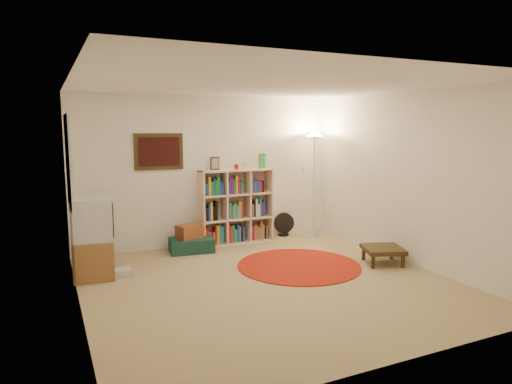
# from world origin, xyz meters

# --- Properties ---
(room) EXTENTS (4.54, 4.54, 2.54)m
(room) POSITION_xyz_m (-0.05, 0.05, 1.26)
(room) COLOR tan
(room) RESTS_ON ground
(bookshelf) EXTENTS (1.28, 0.37, 1.53)m
(bookshelf) POSITION_xyz_m (0.40, 2.13, 0.62)
(bookshelf) COLOR beige
(bookshelf) RESTS_ON ground
(floor_lamp) EXTENTS (0.46, 0.46, 1.90)m
(floor_lamp) POSITION_xyz_m (1.88, 1.94, 1.57)
(floor_lamp) COLOR white
(floor_lamp) RESTS_ON ground
(floor_fan) EXTENTS (0.38, 0.24, 0.43)m
(floor_fan) POSITION_xyz_m (1.41, 2.20, 0.22)
(floor_fan) COLOR black
(floor_fan) RESTS_ON ground
(tv_stand) EXTENTS (0.57, 0.77, 1.06)m
(tv_stand) POSITION_xyz_m (-1.99, 1.28, 0.51)
(tv_stand) COLOR brown
(tv_stand) RESTS_ON ground
(dvd_box) EXTENTS (0.28, 0.23, 0.09)m
(dvd_box) POSITION_xyz_m (-1.67, 1.10, 0.05)
(dvd_box) COLOR silver
(dvd_box) RESTS_ON ground
(suitcase) EXTENTS (0.73, 0.52, 0.22)m
(suitcase) POSITION_xyz_m (-0.45, 1.87, 0.11)
(suitcase) COLOR #13352C
(suitcase) RESTS_ON ground
(wicker_basket) EXTENTS (0.44, 0.37, 0.22)m
(wicker_basket) POSITION_xyz_m (-0.47, 1.89, 0.33)
(wicker_basket) COLOR brown
(wicker_basket) RESTS_ON suitcase
(duffel_bag) EXTENTS (0.40, 0.36, 0.24)m
(duffel_bag) POSITION_xyz_m (-0.30, 2.14, 0.12)
(duffel_bag) COLOR black
(duffel_bag) RESTS_ON ground
(red_rug) EXTENTS (1.77, 1.77, 0.02)m
(red_rug) POSITION_xyz_m (0.72, 0.48, 0.01)
(red_rug) COLOR maroon
(red_rug) RESTS_ON ground
(side_table) EXTENTS (0.70, 0.70, 0.25)m
(side_table) POSITION_xyz_m (1.89, 0.05, 0.21)
(side_table) COLOR black
(side_table) RESTS_ON ground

